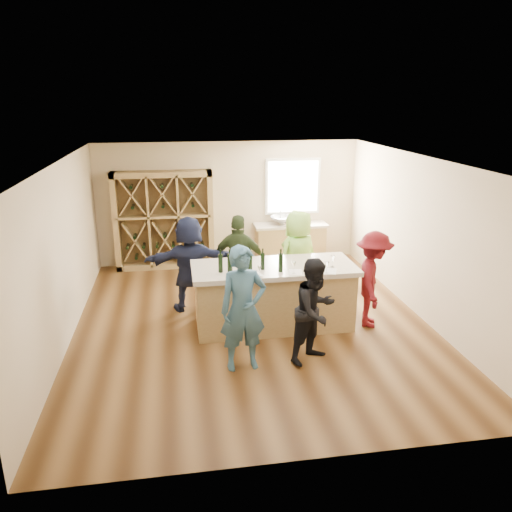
{
  "coord_description": "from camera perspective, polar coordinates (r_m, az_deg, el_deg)",
  "views": [
    {
      "loc": [
        -1.2,
        -7.83,
        3.77
      ],
      "look_at": [
        0.1,
        0.2,
        1.15
      ],
      "focal_mm": 35.0,
      "sensor_mm": 36.0,
      "label": 1
    }
  ],
  "objects": [
    {
      "name": "wall_front",
      "position": [
        5.04,
        5.81,
        -10.32
      ],
      "size": [
        6.0,
        0.1,
        2.8
      ],
      "primitive_type": "cube",
      "color": "#CCB694",
      "rests_on": "ground"
    },
    {
      "name": "tasting_counter_top",
      "position": [
        8.29,
        2.05,
        -1.38
      ],
      "size": [
        2.72,
        1.12,
        0.08
      ],
      "primitive_type": "cube",
      "color": "#BCAE9A",
      "rests_on": "tasting_counter_base"
    },
    {
      "name": "wine_glass_b",
      "position": [
        7.9,
        4.34,
        -1.33
      ],
      "size": [
        0.1,
        0.1,
        0.2
      ],
      "primitive_type": "cone",
      "rotation": [
        0.0,
        0.0,
        -0.37
      ],
      "color": "white",
      "rests_on": "tasting_counter_top"
    },
    {
      "name": "tasting_counter_base",
      "position": [
        8.49,
        2.01,
        -4.82
      ],
      "size": [
        2.6,
        1.0,
        1.0
      ],
      "primitive_type": "cube",
      "color": "#987948",
      "rests_on": "floor"
    },
    {
      "name": "wall_right",
      "position": [
        9.22,
        18.64,
        2.0
      ],
      "size": [
        0.1,
        7.0,
        2.8
      ],
      "primitive_type": "cube",
      "color": "#CCB694",
      "rests_on": "ground"
    },
    {
      "name": "tasting_menu_b",
      "position": [
        8.0,
        4.53,
        -1.83
      ],
      "size": [
        0.26,
        0.31,
        0.0
      ],
      "primitive_type": "cube",
      "rotation": [
        0.0,
        0.0,
        -0.21
      ],
      "color": "white",
      "rests_on": "tasting_counter_top"
    },
    {
      "name": "wine_bottle_b",
      "position": [
        7.87,
        -3.0,
        -0.91
      ],
      "size": [
        0.1,
        0.1,
        0.32
      ],
      "primitive_type": "cylinder",
      "rotation": [
        0.0,
        0.0,
        -0.29
      ],
      "color": "black",
      "rests_on": "tasting_counter_top"
    },
    {
      "name": "wall_left",
      "position": [
        8.39,
        -21.53,
        0.16
      ],
      "size": [
        0.1,
        7.0,
        2.8
      ],
      "primitive_type": "cube",
      "color": "#CCB694",
      "rests_on": "ground"
    },
    {
      "name": "ceiling",
      "position": [
        7.97,
        -0.49,
        11.23
      ],
      "size": [
        6.0,
        7.0,
        0.1
      ],
      "primitive_type": "cube",
      "color": "white",
      "rests_on": "ground"
    },
    {
      "name": "window_frame",
      "position": [
        11.79,
        4.22,
        7.94
      ],
      "size": [
        1.3,
        0.06,
        1.3
      ],
      "primitive_type": "cube",
      "color": "white",
      "rests_on": "wall_back"
    },
    {
      "name": "wall_back",
      "position": [
        11.68,
        -3.13,
        6.13
      ],
      "size": [
        6.0,
        0.1,
        2.8
      ],
      "primitive_type": "cube",
      "color": "#CCB694",
      "rests_on": "ground"
    },
    {
      "name": "back_counter_base",
      "position": [
        11.81,
        3.9,
        1.39
      ],
      "size": [
        1.6,
        0.58,
        0.86
      ],
      "primitive_type": "cube",
      "color": "#987948",
      "rests_on": "floor"
    },
    {
      "name": "wine_bottle_d",
      "position": [
        7.99,
        -0.7,
        -0.62
      ],
      "size": [
        0.1,
        0.1,
        0.32
      ],
      "primitive_type": "cylinder",
      "rotation": [
        0.0,
        0.0,
        -0.35
      ],
      "color": "black",
      "rests_on": "tasting_counter_top"
    },
    {
      "name": "wine_bottle_c",
      "position": [
        8.09,
        -1.72,
        -0.4
      ],
      "size": [
        0.08,
        0.08,
        0.32
      ],
      "primitive_type": "cylinder",
      "rotation": [
        0.0,
        0.0,
        0.05
      ],
      "color": "black",
      "rests_on": "tasting_counter_top"
    },
    {
      "name": "faucet",
      "position": [
        11.78,
        2.82,
        4.58
      ],
      "size": [
        0.02,
        0.02,
        0.3
      ],
      "primitive_type": "cylinder",
      "color": "silver",
      "rests_on": "back_counter_top"
    },
    {
      "name": "window_pane",
      "position": [
        11.76,
        4.26,
        7.91
      ],
      "size": [
        1.18,
        0.01,
        1.18
      ],
      "primitive_type": "cube",
      "color": "white",
      "rests_on": "wall_back"
    },
    {
      "name": "person_far_mid",
      "position": [
        9.16,
        -1.93,
        -0.62
      ],
      "size": [
        1.12,
        0.79,
        1.74
      ],
      "primitive_type": "imported",
      "rotation": [
        0.0,
        0.0,
        2.85
      ],
      "color": "#263319",
      "rests_on": "floor"
    },
    {
      "name": "wine_glass_e",
      "position": [
        8.28,
        8.75,
        -0.59
      ],
      "size": [
        0.1,
        0.1,
        0.2
      ],
      "primitive_type": "cone",
      "rotation": [
        0.0,
        0.0,
        -0.35
      ],
      "color": "white",
      "rests_on": "tasting_counter_top"
    },
    {
      "name": "back_counter_top",
      "position": [
        11.69,
        3.95,
        3.55
      ],
      "size": [
        1.7,
        0.62,
        0.06
      ],
      "primitive_type": "cube",
      "color": "#BCAE9A",
      "rests_on": "back_counter_base"
    },
    {
      "name": "person_near_left",
      "position": [
        7.04,
        -1.49,
        -6.06
      ],
      "size": [
        0.72,
        0.56,
        1.83
      ],
      "primitive_type": "imported",
      "rotation": [
        0.0,
        0.0,
        0.1
      ],
      "color": "#335972",
      "rests_on": "floor"
    },
    {
      "name": "person_server",
      "position": [
        8.61,
        13.2,
        -2.62
      ],
      "size": [
        0.84,
        1.17,
        1.65
      ],
      "primitive_type": "imported",
      "rotation": [
        0.0,
        0.0,
        1.21
      ],
      "color": "#590F14",
      "rests_on": "floor"
    },
    {
      "name": "sink",
      "position": [
        11.62,
        3.0,
        4.1
      ],
      "size": [
        0.54,
        0.54,
        0.19
      ],
      "primitive_type": "imported",
      "color": "silver",
      "rests_on": "back_counter_top"
    },
    {
      "name": "wine_rack",
      "position": [
        11.42,
        -10.47,
        4.03
      ],
      "size": [
        2.2,
        0.45,
        2.2
      ],
      "primitive_type": "cube",
      "color": "#987948",
      "rests_on": "floor"
    },
    {
      "name": "tasting_menu_c",
      "position": [
        8.11,
        8.41,
        -1.71
      ],
      "size": [
        0.3,
        0.34,
        0.0
      ],
      "primitive_type": "cube",
      "rotation": [
        0.0,
        0.0,
        -0.35
      ],
      "color": "white",
      "rests_on": "tasting_counter_top"
    },
    {
      "name": "tasting_menu_a",
      "position": [
        7.88,
        -0.16,
        -2.1
      ],
      "size": [
        0.29,
        0.33,
        0.0
      ],
      "primitive_type": "cube",
      "rotation": [
        0.0,
        0.0,
        0.35
      ],
      "color": "white",
      "rests_on": "tasting_counter_top"
    },
    {
      "name": "wine_glass_a",
      "position": [
        7.74,
        0.39,
        -1.81
      ],
      "size": [
        0.08,
        0.08,
        0.17
      ],
      "primitive_type": "cone",
      "rotation": [
        0.0,
        0.0,
        -0.29
      ],
      "color": "white",
      "rests_on": "tasting_counter_top"
    },
    {
      "name": "person_near_right",
      "position": [
        7.34,
        6.79,
        -6.21
      ],
      "size": [
        0.88,
        0.78,
        1.59
      ],
      "primitive_type": "imported",
      "rotation": [
        0.0,
        0.0,
        0.58
      ],
      "color": "black",
      "rests_on": "floor"
    },
    {
      "name": "wine_bottle_f",
      "position": [
        7.96,
        2.84,
        -0.77
      ],
      "size": [
        0.07,
        0.07,
        0.3
      ],
      "primitive_type": "cylinder",
      "color": "black",
      "rests_on": "tasting_counter_top"
    },
    {
      "name": "person_far_left",
      "position": [
        9.09,
        -7.56,
        -0.85
      ],
      "size": [
        1.66,
        0.67,
        1.76
      ],
      "primitive_type": "imported",
      "rotation": [
        0.0,
        0.0,
        3.19
      ],
      "color": "#191E38",
      "rests_on": "floor"
    },
    {
      "name": "floor",
      "position": [
        8.79,
        -0.44,
        -7.89
      ],
      "size": [
        6.0,
        7.0,
        0.1
      ],
      "primitive_type": "cube",
      "color": "brown",
      "rests_on": "ground"
    },
    {
      "name": "wine_bottle_a",
      "position": [
        7.95,
        -4.08,
        -0.84
      ],
      "size": [
        0.09,
        0.09,
        0.3
      ],
      "primitive_type": "cylinder",
      "rotation": [
        0.0,
        0.0,
        0.18
      ],
      "color": "black",
      "rests_on": "tasting_counter_top"
    },
    {
      "name": "wine_bottle_e",
      "position": [
        8.06,
        0.77,
        -0.61
      ],
      "size": [
        0.08,
        0.08,
        0.27
      ],
      "primitive_type": "cylinder",
      "rotation": [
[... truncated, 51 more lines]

